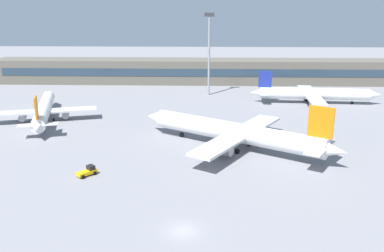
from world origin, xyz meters
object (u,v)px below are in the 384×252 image
Objects in this scene: airplane_mid at (44,109)px; airplane_far at (315,94)px; airplane_near at (233,132)px; baggage_tug_yellow at (88,171)px; floodlight_tower_west at (209,49)px.

airplane_far is at bearing 15.44° from airplane_mid.
airplane_mid is (-48.48, 20.21, -0.63)m from airplane_near.
airplane_near is at bearing -22.63° from airplane_mid.
airplane_mid is 10.42× the size of baggage_tug_yellow.
floodlight_tower_west is at bearing 95.25° from airplane_near.
airplane_near is at bearing -84.75° from floodlight_tower_west.
airplane_mid is at bearing 157.37° from airplane_near.
airplane_near is at bearing -123.96° from airplane_far.
floodlight_tower_west is (43.65, 32.25, 12.50)m from airplane_mid.
airplane_near is 49.76m from airplane_far.
airplane_near is 1.10× the size of airplane_mid.
floodlight_tower_west reaches higher than airplane_far.
airplane_mid is 0.96× the size of airplane_far.
floodlight_tower_west is (-32.61, 11.19, 12.43)m from airplane_far.
airplane_far is 36.65m from floodlight_tower_west.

